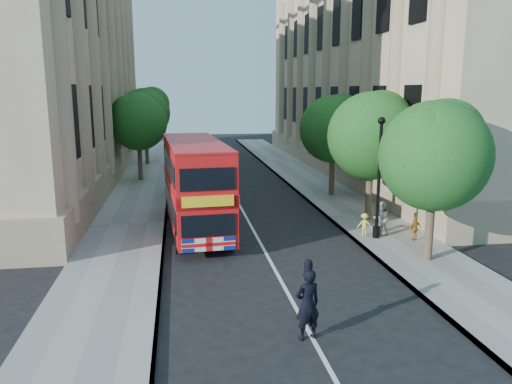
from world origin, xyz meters
name	(u,v)px	position (x,y,z in m)	size (l,w,h in m)	color
ground	(295,306)	(0.00, 0.00, 0.00)	(120.00, 120.00, 0.00)	black
pavement_right	(360,216)	(5.75, 10.00, 0.06)	(3.50, 80.00, 0.12)	gray
pavement_left	(129,225)	(-5.75, 10.00, 0.06)	(3.50, 80.00, 0.12)	gray
building_right	(400,55)	(13.80, 24.00, 9.00)	(12.00, 38.00, 18.00)	tan
building_left	(21,51)	(-13.80, 24.00, 9.00)	(12.00, 38.00, 18.00)	tan
tree_right_near	(436,150)	(5.84, 3.03, 4.25)	(4.00, 4.00, 6.08)	#473828
tree_right_mid	(372,131)	(5.84, 9.03, 4.45)	(4.20, 4.20, 6.37)	#473828
tree_right_far	(334,125)	(5.84, 15.03, 4.31)	(4.00, 4.00, 6.15)	#473828
tree_left_far	(139,118)	(-5.96, 22.03, 4.44)	(4.00, 4.00, 6.30)	#473828
tree_left_back	(146,110)	(-5.96, 30.03, 4.71)	(4.20, 4.20, 6.65)	#473828
lamp_post	(379,183)	(5.00, 6.00, 2.51)	(0.32, 0.32, 5.16)	black
double_decker_bus	(195,183)	(-2.60, 8.67, 2.24)	(2.93, 8.91, 4.05)	red
box_van	(192,174)	(-2.54, 16.38, 1.37)	(2.09, 4.92, 2.79)	black
police_constable	(307,304)	(-0.15, -2.00, 0.95)	(0.70, 0.46, 1.91)	black
woman_pedestrian	(381,218)	(5.36, 6.37, 0.87)	(0.73, 0.57, 1.49)	beige
child_a	(415,228)	(6.45, 5.37, 0.64)	(0.61, 0.25, 1.04)	#C17F22
child_b	(364,224)	(4.60, 6.38, 0.61)	(0.64, 0.37, 0.99)	#EAE050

